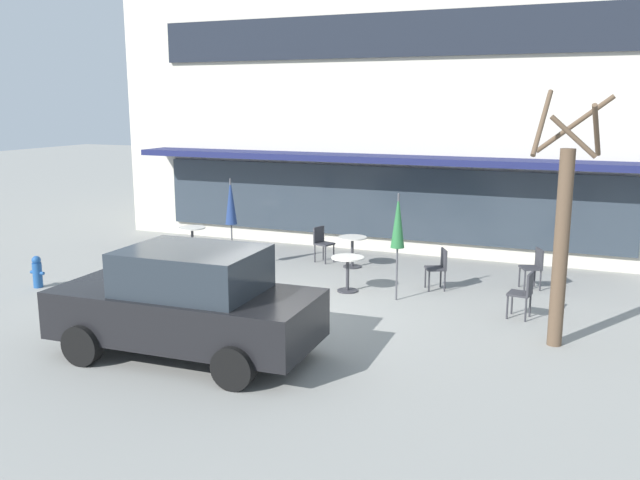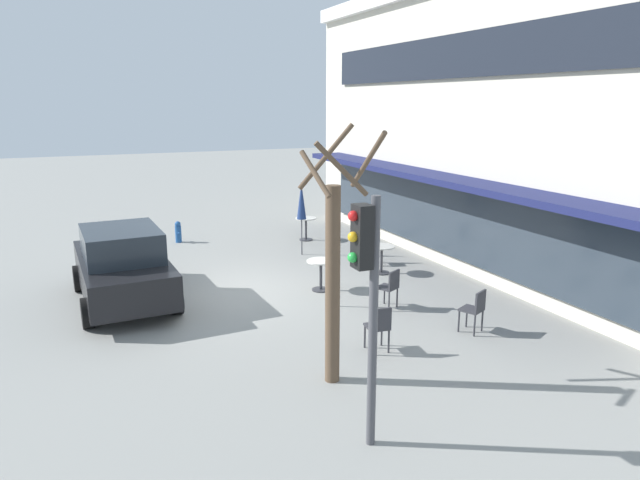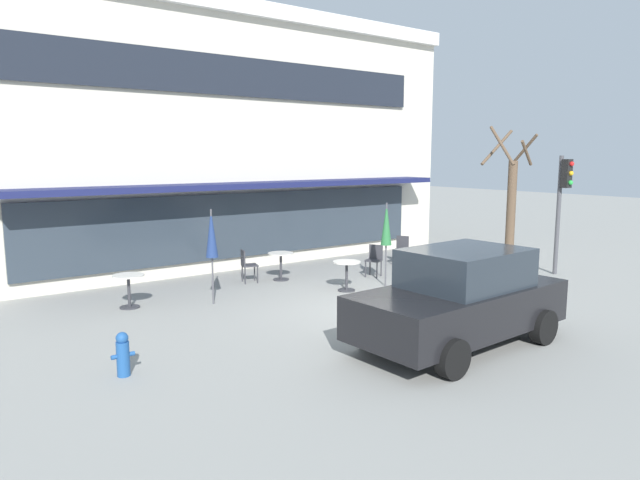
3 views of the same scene
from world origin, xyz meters
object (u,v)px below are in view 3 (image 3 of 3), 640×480
(cafe_table_by_tree, at_px, (129,285))
(street_tree, at_px, (510,211))
(cafe_table_near_wall, at_px, (347,271))
(traffic_light_pole, at_px, (563,195))
(cafe_chair_1, at_px, (457,258))
(fire_hydrant, at_px, (123,354))
(cafe_table_streetside, at_px, (281,262))
(parked_sedan, at_px, (461,298))
(cafe_chair_0, at_px, (375,258))
(patio_umbrella_green_folded, at_px, (386,225))
(cafe_chair_3, at_px, (247,263))
(patio_umbrella_cream_folded, at_px, (212,234))
(cafe_chair_2, at_px, (401,248))

(cafe_table_by_tree, distance_m, street_tree, 9.96)
(cafe_table_near_wall, xyz_separation_m, traffic_light_pole, (6.16, -2.08, 1.78))
(cafe_chair_1, bearing_deg, fire_hydrant, -169.56)
(cafe_table_streetside, height_order, street_tree, street_tree)
(street_tree, bearing_deg, cafe_table_by_tree, 160.27)
(cafe_table_near_wall, relative_size, cafe_table_by_tree, 1.00)
(cafe_table_near_wall, height_order, fire_hydrant, cafe_table_near_wall)
(cafe_chair_1, bearing_deg, cafe_table_by_tree, 166.28)
(cafe_table_by_tree, xyz_separation_m, parked_sedan, (3.93, -6.12, 0.36))
(cafe_chair_0, bearing_deg, cafe_table_by_tree, 173.71)
(cafe_chair_0, distance_m, traffic_light_pole, 5.61)
(patio_umbrella_green_folded, relative_size, traffic_light_pole, 0.65)
(cafe_chair_3, bearing_deg, traffic_light_pole, -29.74)
(cafe_table_near_wall, relative_size, parked_sedan, 0.18)
(cafe_chair_1, distance_m, street_tree, 1.96)
(cafe_chair_1, relative_size, street_tree, 0.21)
(cafe_table_near_wall, xyz_separation_m, cafe_chair_0, (1.76, 0.90, 0.01))
(patio_umbrella_green_folded, relative_size, patio_umbrella_cream_folded, 1.00)
(cafe_table_streetside, distance_m, patio_umbrella_cream_folded, 3.13)
(cafe_chair_0, height_order, cafe_chair_2, same)
(cafe_chair_0, bearing_deg, cafe_chair_1, -35.54)
(traffic_light_pole, bearing_deg, cafe_table_by_tree, 161.48)
(patio_umbrella_green_folded, bearing_deg, cafe_chair_2, 38.03)
(patio_umbrella_cream_folded, bearing_deg, parked_sedan, -66.84)
(patio_umbrella_green_folded, height_order, street_tree, street_tree)
(patio_umbrella_green_folded, bearing_deg, cafe_chair_0, 61.22)
(cafe_table_streetside, relative_size, cafe_table_by_tree, 1.00)
(cafe_table_near_wall, bearing_deg, cafe_chair_0, 27.23)
(cafe_table_by_tree, bearing_deg, cafe_chair_1, -13.72)
(patio_umbrella_green_folded, height_order, parked_sedan, patio_umbrella_green_folded)
(cafe_chair_1, relative_size, cafe_chair_2, 1.00)
(cafe_chair_3, bearing_deg, patio_umbrella_cream_folded, -139.10)
(cafe_table_by_tree, height_order, cafe_chair_2, cafe_chair_2)
(parked_sedan, height_order, street_tree, street_tree)
(cafe_table_near_wall, xyz_separation_m, cafe_chair_3, (-1.56, 2.33, 0.01))
(cafe_table_near_wall, height_order, street_tree, street_tree)
(cafe_chair_2, distance_m, parked_sedan, 7.79)
(cafe_table_streetside, height_order, cafe_table_by_tree, same)
(cafe_chair_2, bearing_deg, fire_hydrant, -157.94)
(cafe_chair_0, xyz_separation_m, cafe_chair_2, (1.89, 0.84, 0.00))
(cafe_table_streetside, xyz_separation_m, street_tree, (4.97, -3.75, 1.39))
(cafe_chair_0, bearing_deg, fire_hydrant, -158.39)
(cafe_chair_3, relative_size, traffic_light_pole, 0.26)
(cafe_table_by_tree, bearing_deg, cafe_chair_2, 0.65)
(cafe_table_by_tree, relative_size, patio_umbrella_cream_folded, 0.35)
(patio_umbrella_green_folded, xyz_separation_m, patio_umbrella_cream_folded, (-4.44, 1.04, 0.00))
(cafe_chair_3, height_order, fire_hydrant, cafe_chair_3)
(cafe_table_streetside, xyz_separation_m, patio_umbrella_cream_folded, (-2.65, -1.24, 1.11))
(cafe_table_near_wall, height_order, cafe_chair_1, cafe_chair_1)
(cafe_chair_0, xyz_separation_m, traffic_light_pole, (4.41, -2.99, 1.77))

